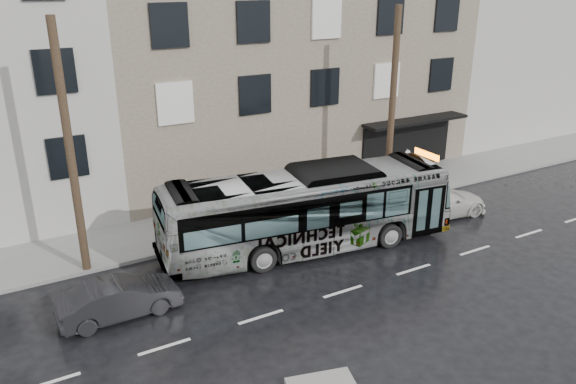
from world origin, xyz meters
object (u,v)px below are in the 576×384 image
object	(u,v)px
utility_pole_rear	(70,152)
dark_sedan	(119,299)
utility_pole_front	(392,108)
bus	(307,210)
white_sedan	(438,202)
sign_post	(405,173)

from	to	relation	value
utility_pole_rear	dark_sedan	bearing A→B (deg)	-83.64
utility_pole_front	bus	distance (m)	6.95
white_sedan	utility_pole_rear	bearing A→B (deg)	87.06
dark_sedan	white_sedan	bearing A→B (deg)	-87.06
utility_pole_front	sign_post	distance (m)	3.48
bus	utility_pole_rear	bearing A→B (deg)	82.07
white_sedan	dark_sedan	size ratio (longest dim) A/B	1.22
bus	white_sedan	xyz separation A→B (m)	(6.86, -0.15, -0.96)
sign_post	dark_sedan	xyz separation A→B (m)	(-14.71, -3.51, -0.71)
utility_pole_rear	dark_sedan	world-z (taller)	utility_pole_rear
bus	utility_pole_front	bearing A→B (deg)	-61.36
sign_post	white_sedan	size ratio (longest dim) A/B	0.51
dark_sedan	sign_post	bearing A→B (deg)	-77.94
utility_pole_rear	white_sedan	bearing A→B (deg)	-9.12
utility_pole_front	white_sedan	bearing A→B (deg)	-67.21
white_sedan	dark_sedan	world-z (taller)	white_sedan
sign_post	bus	xyz separation A→B (m)	(-6.95, -2.26, 0.30)
sign_post	utility_pole_front	bearing A→B (deg)	180.00
utility_pole_front	dark_sedan	world-z (taller)	utility_pole_front
utility_pole_rear	white_sedan	world-z (taller)	utility_pole_rear
utility_pole_front	bus	size ratio (longest dim) A/B	0.76
white_sedan	sign_post	bearing A→B (deg)	4.11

